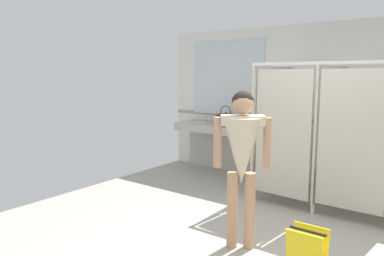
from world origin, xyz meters
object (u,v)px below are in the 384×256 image
object	(u,v)px
person_standing	(242,151)
handbag	(226,119)
soap_dispenser	(226,119)
paper_cup	(234,124)

from	to	relation	value
person_standing	handbag	size ratio (longest dim) A/B	4.48
person_standing	handbag	distance (m)	2.71
soap_dispenser	paper_cup	size ratio (longest dim) A/B	2.63
person_standing	handbag	xyz separation A→B (m)	(-1.57, 2.21, -0.01)
soap_dispenser	paper_cup	world-z (taller)	soap_dispenser
handbag	paper_cup	distance (m)	0.17
handbag	soap_dispenser	size ratio (longest dim) A/B	1.70
handbag	paper_cup	xyz separation A→B (m)	(0.14, 0.04, -0.08)
paper_cup	handbag	bearing A→B (deg)	-163.27
handbag	soap_dispenser	world-z (taller)	handbag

